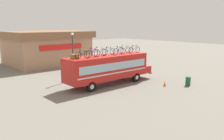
% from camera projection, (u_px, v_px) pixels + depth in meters
% --- Properties ---
extents(ground_plane, '(120.00, 120.00, 0.00)m').
position_uv_depth(ground_plane, '(107.00, 85.00, 24.55)').
color(ground_plane, slate).
extents(bus, '(10.37, 2.56, 3.03)m').
position_uv_depth(bus, '(108.00, 67.00, 24.32)').
color(bus, red).
rests_on(bus, ground).
extents(luggage_bag_1, '(0.63, 0.52, 0.41)m').
position_uv_depth(luggage_bag_1, '(75.00, 56.00, 21.58)').
color(luggage_bag_1, olive).
rests_on(luggage_bag_1, bus).
extents(rooftop_bicycle_1, '(1.61, 0.44, 0.86)m').
position_uv_depth(rooftop_bicycle_1, '(83.00, 55.00, 21.64)').
color(rooftop_bicycle_1, black).
rests_on(rooftop_bicycle_1, bus).
extents(rooftop_bicycle_2, '(1.67, 0.44, 0.94)m').
position_uv_depth(rooftop_bicycle_2, '(93.00, 53.00, 22.39)').
color(rooftop_bicycle_2, black).
rests_on(rooftop_bicycle_2, bus).
extents(rooftop_bicycle_3, '(1.76, 0.44, 0.94)m').
position_uv_depth(rooftop_bicycle_3, '(99.00, 52.00, 23.35)').
color(rooftop_bicycle_3, black).
rests_on(rooftop_bicycle_3, bus).
extents(rooftop_bicycle_4, '(1.66, 0.44, 0.86)m').
position_uv_depth(rooftop_bicycle_4, '(109.00, 52.00, 24.09)').
color(rooftop_bicycle_4, black).
rests_on(rooftop_bicycle_4, bus).
extents(rooftop_bicycle_5, '(1.73, 0.44, 0.90)m').
position_uv_depth(rooftop_bicycle_5, '(119.00, 51.00, 24.44)').
color(rooftop_bicycle_5, black).
rests_on(rooftop_bicycle_5, bus).
extents(rooftop_bicycle_6, '(1.81, 0.44, 0.95)m').
position_uv_depth(rooftop_bicycle_6, '(124.00, 50.00, 25.56)').
color(rooftop_bicycle_6, black).
rests_on(rooftop_bicycle_6, bus).
extents(rooftop_bicycle_7, '(1.76, 0.44, 0.88)m').
position_uv_depth(rooftop_bicycle_7, '(134.00, 50.00, 26.04)').
color(rooftop_bicycle_7, black).
rests_on(rooftop_bicycle_7, bus).
extents(roadside_building, '(11.91, 10.27, 5.08)m').
position_uv_depth(roadside_building, '(46.00, 47.00, 37.52)').
color(roadside_building, tan).
rests_on(roadside_building, ground).
extents(trash_bin, '(0.50, 0.50, 0.89)m').
position_uv_depth(trash_bin, '(188.00, 81.00, 24.05)').
color(trash_bin, '#1E592D').
rests_on(trash_bin, ground).
extents(traffic_cone, '(0.30, 0.30, 0.49)m').
position_uv_depth(traffic_cone, '(165.00, 84.00, 23.89)').
color(traffic_cone, orange).
rests_on(traffic_cone, ground).
extents(street_lamp, '(0.31, 0.31, 5.22)m').
position_uv_depth(street_lamp, '(73.00, 52.00, 26.11)').
color(street_lamp, '#38383D').
rests_on(street_lamp, ground).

